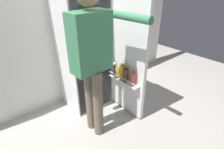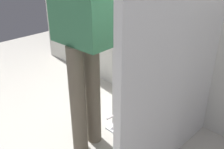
% 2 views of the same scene
% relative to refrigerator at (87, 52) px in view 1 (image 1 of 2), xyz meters
% --- Properties ---
extents(ground_plane, '(6.66, 6.66, 0.00)m').
position_rel_refrigerator_xyz_m(ground_plane, '(-0.03, -0.48, -0.86)').
color(ground_plane, '#B7B2A8').
extents(kitchen_wall, '(4.40, 0.10, 2.63)m').
position_rel_refrigerator_xyz_m(kitchen_wall, '(-0.03, 0.38, 0.45)').
color(kitchen_wall, silver).
rests_on(kitchen_wall, ground_plane).
extents(refrigerator, '(0.67, 1.17, 1.73)m').
position_rel_refrigerator_xyz_m(refrigerator, '(0.00, 0.00, 0.00)').
color(refrigerator, white).
rests_on(refrigerator, ground_plane).
extents(person, '(0.59, 0.76, 1.78)m').
position_rel_refrigerator_xyz_m(person, '(-0.28, -0.56, 0.22)').
color(person, '#665B4C').
rests_on(person, ground_plane).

